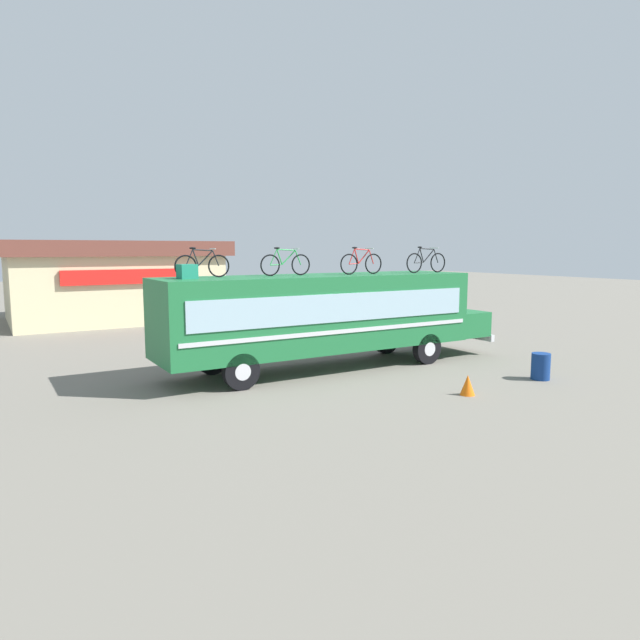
% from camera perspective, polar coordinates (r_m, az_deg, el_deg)
% --- Properties ---
extents(ground_plane, '(120.00, 120.00, 0.00)m').
position_cam_1_polar(ground_plane, '(17.83, 0.01, -5.03)').
color(ground_plane, slate).
extents(bus, '(11.74, 2.56, 2.98)m').
position_cam_1_polar(bus, '(17.67, 0.73, 0.69)').
color(bus, '#1E6B38').
rests_on(bus, ground).
extents(luggage_bag_1, '(0.46, 0.53, 0.39)m').
position_cam_1_polar(luggage_bag_1, '(15.70, -13.38, 4.83)').
color(luggage_bag_1, '#1E7F66').
rests_on(luggage_bag_1, bus).
extents(rooftop_bicycle_1, '(1.62, 0.44, 0.86)m').
position_cam_1_polar(rooftop_bicycle_1, '(16.19, -11.90, 5.51)').
color(rooftop_bicycle_1, black).
rests_on(rooftop_bicycle_1, bus).
extents(rooftop_bicycle_2, '(1.70, 0.44, 0.87)m').
position_cam_1_polar(rooftop_bicycle_2, '(17.09, -3.53, 5.74)').
color(rooftop_bicycle_2, black).
rests_on(rooftop_bicycle_2, bus).
extents(rooftop_bicycle_3, '(1.61, 0.44, 0.88)m').
position_cam_1_polar(rooftop_bicycle_3, '(18.00, 4.22, 5.82)').
color(rooftop_bicycle_3, black).
rests_on(rooftop_bicycle_3, bus).
extents(rooftop_bicycle_4, '(1.73, 0.44, 0.89)m').
position_cam_1_polar(rooftop_bicycle_4, '(19.50, 10.76, 5.85)').
color(rooftop_bicycle_4, black).
rests_on(rooftop_bicycle_4, bus).
extents(roadside_building, '(10.79, 8.51, 4.19)m').
position_cam_1_polar(roadside_building, '(32.26, -20.46, 3.87)').
color(roadside_building, beige).
rests_on(roadside_building, ground).
extents(trash_bin, '(0.54, 0.54, 0.77)m').
position_cam_1_polar(trash_bin, '(17.61, 21.55, -4.41)').
color(trash_bin, navy).
rests_on(trash_bin, ground).
extents(traffic_cone, '(0.39, 0.39, 0.54)m').
position_cam_1_polar(traffic_cone, '(15.19, 14.80, -6.41)').
color(traffic_cone, orange).
rests_on(traffic_cone, ground).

